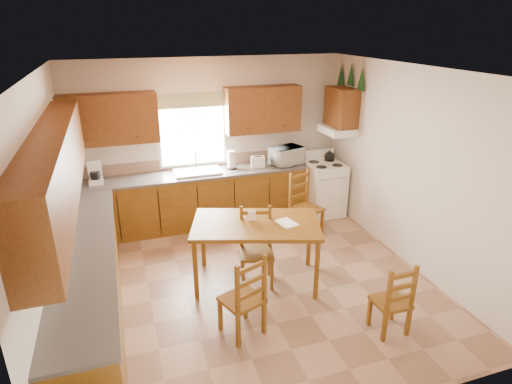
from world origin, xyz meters
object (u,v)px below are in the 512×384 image
object	(u,v)px
dining_table	(256,252)
chair_near_right	(391,297)
chair_far_left	(257,248)
chair_near_left	(242,294)
stove	(324,189)
microwave	(286,156)
chair_far_right	(307,205)

from	to	relation	value
dining_table	chair_near_right	xyz separation A→B (m)	(1.08, -1.39, 0.01)
chair_near_right	chair_far_left	distance (m)	1.73
chair_near_left	chair_far_left	world-z (taller)	chair_far_left
stove	dining_table	xyz separation A→B (m)	(-1.82, -1.68, -0.03)
dining_table	chair_near_right	distance (m)	1.76
stove	microwave	xyz separation A→B (m)	(-0.64, 0.22, 0.62)
microwave	chair_near_right	world-z (taller)	microwave
chair_near_right	stove	bearing A→B (deg)	-103.57
chair_near_right	dining_table	bearing A→B (deg)	-52.10
chair_near_right	chair_far_right	size ratio (longest dim) A/B	0.83
chair_near_left	dining_table	bearing A→B (deg)	-137.60
microwave	stove	bearing A→B (deg)	-36.57
stove	chair_near_left	size ratio (longest dim) A/B	0.93
chair_near_right	chair_far_left	xyz separation A→B (m)	(-1.09, 1.35, 0.08)
chair_far_right	microwave	bearing A→B (deg)	67.77
chair_near_left	chair_far_left	xyz separation A→B (m)	(0.46, 0.86, 0.02)
stove	chair_far_right	bearing A→B (deg)	-134.20
dining_table	chair_far_right	distance (m)	1.54
stove	microwave	bearing A→B (deg)	159.97
microwave	dining_table	xyz separation A→B (m)	(-1.19, -1.91, -0.64)
dining_table	chair_near_left	bearing A→B (deg)	-98.86
chair_far_left	chair_near_left	bearing A→B (deg)	-103.46
dining_table	chair_far_left	world-z (taller)	chair_far_left
chair_near_left	chair_far_left	bearing A→B (deg)	-138.32
stove	microwave	world-z (taller)	microwave
microwave	chair_near_right	xyz separation A→B (m)	(-0.11, -3.29, -0.64)
chair_near_left	chair_near_right	distance (m)	1.62
stove	chair_near_left	world-z (taller)	chair_near_left
microwave	chair_near_right	size ratio (longest dim) A/B	0.58
dining_table	chair_near_right	size ratio (longest dim) A/B	1.84
chair_near_left	chair_near_right	xyz separation A→B (m)	(1.54, -0.48, -0.06)
chair_near_left	chair_far_right	distance (m)	2.51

